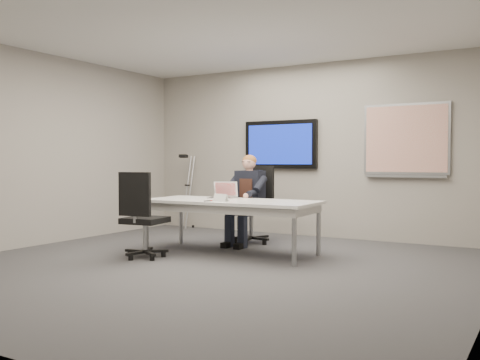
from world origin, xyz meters
The scene contains 14 objects.
floor centered at (0.00, 0.00, 0.00)m, with size 6.00×6.00×0.02m, color #3A3A3D.
ceiling centered at (0.00, 0.00, 2.80)m, with size 6.00×6.00×0.02m, color silver.
wall_back centered at (0.00, 3.00, 1.40)m, with size 6.00×0.02×2.80m, color #9B958C.
wall_left centered at (-3.00, 0.00, 1.40)m, with size 0.02×6.00×2.80m, color #9B958C.
conference_table centered at (-0.22, 0.89, 0.63)m, with size 2.33×1.03×0.71m.
tv_display centered at (-0.50, 2.95, 1.50)m, with size 1.30×0.09×0.80m.
whiteboard centered at (1.55, 2.97, 1.53)m, with size 1.25×0.08×1.10m.
office_chair_far centered at (-0.42, 1.86, 0.36)m, with size 0.62×0.62×1.15m.
office_chair_near centered at (-0.99, 0.04, 0.34)m, with size 0.58×0.58×1.09m.
seated_person centered at (-0.42, 1.60, 0.53)m, with size 0.41×0.71×1.32m.
crutch centered at (-2.27, 2.77, 0.69)m, with size 0.19×0.37×1.37m, color #AFB2B8, non-canonical shape.
laptop centered at (-0.47, 1.09, 0.77)m, with size 0.38×0.40×0.23m.
name_tent centered at (-0.21, 0.64, 0.76)m, with size 0.23×0.07×0.09m, color silver, non-canonical shape.
pen centered at (-0.35, 0.56, 0.72)m, with size 0.01×0.01×0.15m, color black.
Camera 1 is at (3.44, -5.09, 1.22)m, focal length 40.00 mm.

